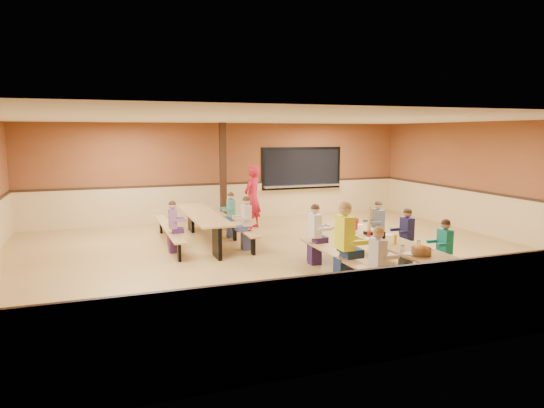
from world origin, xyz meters
name	(u,v)px	position (x,y,z in m)	size (l,w,h in m)	color
ground	(282,257)	(0.00, 0.00, 0.00)	(12.00, 12.00, 0.00)	olive
room_envelope	(282,226)	(0.00, 0.00, 0.69)	(12.04, 10.04, 3.02)	brown
kitchen_pass_through	(302,170)	(2.60, 4.96, 1.49)	(2.78, 0.28, 1.38)	black
structural_post	(223,173)	(-0.20, 4.40, 1.50)	(0.18, 0.18, 3.00)	black
cafeteria_table_main	(384,250)	(1.26, -2.08, 0.53)	(1.91, 3.70, 0.74)	#B18546
cafeteria_table_second	(202,222)	(-1.35, 1.97, 0.53)	(1.91, 3.70, 0.74)	#B18546
seated_child_white_left	(377,265)	(0.44, -3.15, 0.61)	(0.37, 0.30, 1.21)	silver
seated_adult_yellow	(344,243)	(0.44, -2.03, 0.73)	(0.49, 0.40, 1.46)	#F8FE21
seated_child_grey_left	(315,235)	(0.44, -0.76, 0.62)	(0.39, 0.32, 1.24)	white
seated_child_teal_right	(444,252)	(2.09, -2.73, 0.58)	(0.35, 0.28, 1.16)	teal
seated_child_navy_right	(407,238)	(2.09, -1.59, 0.60)	(0.36, 0.30, 1.20)	navy
seated_child_char_right	(378,228)	(2.09, -0.53, 0.60)	(0.37, 0.30, 1.21)	#565D61
seated_child_purple_sec	(173,227)	(-2.17, 1.22, 0.59)	(0.35, 0.29, 1.18)	#7F4E7E
seated_child_green_sec	(231,215)	(-0.52, 2.31, 0.58)	(0.35, 0.29, 1.17)	#3E816B
seated_child_tan_sec	(246,223)	(-0.52, 0.93, 0.62)	(0.38, 0.31, 1.24)	#BFAC96
standing_woman	(252,197)	(0.38, 3.33, 0.89)	(0.65, 0.43, 1.78)	red
punch_pitcher	(354,224)	(1.19, -1.04, 0.85)	(0.16, 0.16, 0.22)	#AE171A
chip_bowl	(421,251)	(1.17, -3.29, 0.81)	(0.32, 0.32, 0.15)	orange
napkin_dispenser	(381,235)	(1.26, -1.96, 0.80)	(0.10, 0.14, 0.13)	black
condiment_mustard	(395,239)	(1.23, -2.46, 0.82)	(0.06, 0.06, 0.17)	yellow
condiment_ketchup	(377,235)	(1.10, -2.07, 0.82)	(0.06, 0.06, 0.17)	#B2140F
table_paddle	(369,228)	(1.21, -1.60, 0.88)	(0.16, 0.16, 0.56)	black
place_settings	(385,236)	(1.26, -2.08, 0.80)	(0.65, 3.30, 0.11)	beige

